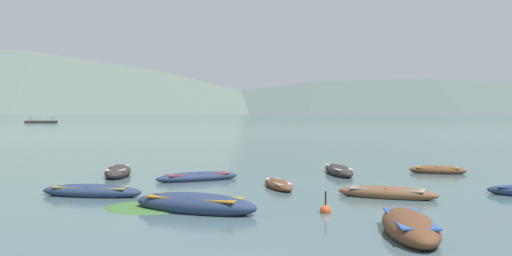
# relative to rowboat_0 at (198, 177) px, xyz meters

# --- Properties ---
(ground_plane) EXTENTS (6000.00, 6000.00, 0.00)m
(ground_plane) POSITION_rel_rowboat_0_xyz_m (2.65, 1482.48, -0.17)
(ground_plane) COLOR #476066
(mountain_1) EXTENTS (2545.66, 2545.66, 598.15)m
(mountain_1) POSITION_rel_rowboat_0_xyz_m (-567.32, 2000.53, 298.91)
(mountain_1) COLOR #56665B
(mountain_1) RESTS_ON ground
(mountain_2) EXTENTS (2511.96, 2511.96, 599.84)m
(mountain_2) POSITION_rel_rowboat_0_xyz_m (364.60, 2081.79, 299.75)
(mountain_2) COLOR #4C5B56
(mountain_2) RESTS_ON ground
(rowboat_0) EXTENTS (4.37, 2.74, 0.54)m
(rowboat_0) POSITION_rel_rowboat_0_xyz_m (0.00, 0.00, 0.00)
(rowboat_0) COLOR navy
(rowboat_0) RESTS_ON ground
(rowboat_1) EXTENTS (4.01, 2.57, 0.58)m
(rowboat_1) POSITION_rel_rowboat_0_xyz_m (7.95, -5.79, 0.01)
(rowboat_1) COLOR brown
(rowboat_1) RESTS_ON ground
(rowboat_2) EXTENTS (4.75, 3.19, 0.82)m
(rowboat_2) POSITION_rel_rowboat_0_xyz_m (0.52, -8.57, 0.08)
(rowboat_2) COLOR navy
(rowboat_2) RESTS_ON ground
(rowboat_3) EXTENTS (1.38, 4.46, 0.65)m
(rowboat_3) POSITION_rel_rowboat_0_xyz_m (7.56, 2.52, 0.03)
(rowboat_3) COLOR #2D2826
(rowboat_3) RESTS_ON ground
(rowboat_4) EXTENTS (1.85, 4.36, 0.79)m
(rowboat_4) POSITION_rel_rowboat_0_xyz_m (6.75, -12.36, 0.07)
(rowboat_4) COLOR brown
(rowboat_4) RESTS_ON ground
(rowboat_5) EXTENTS (1.53, 3.34, 0.49)m
(rowboat_5) POSITION_rel_rowboat_0_xyz_m (3.81, -2.87, -0.01)
(rowboat_5) COLOR brown
(rowboat_5) RESTS_ON ground
(rowboat_6) EXTENTS (1.66, 4.13, 0.72)m
(rowboat_6) POSITION_rel_rowboat_0_xyz_m (-4.39, 2.13, 0.05)
(rowboat_6) COLOR #2D2826
(rowboat_6) RESTS_ON ground
(rowboat_7) EXTENTS (3.21, 1.95, 0.54)m
(rowboat_7) POSITION_rel_rowboat_0_xyz_m (13.15, 2.71, 0.00)
(rowboat_7) COLOR brown
(rowboat_7) RESTS_ON ground
(rowboat_9) EXTENTS (4.42, 2.07, 0.62)m
(rowboat_9) POSITION_rel_rowboat_0_xyz_m (-3.94, -4.91, 0.02)
(rowboat_9) COLOR navy
(rowboat_9) RESTS_ON ground
(ferry_1) EXTENTS (9.17, 3.11, 2.54)m
(ferry_1) POSITION_rel_rowboat_0_xyz_m (-57.67, 141.98, 0.28)
(ferry_1) COLOR #2D2826
(ferry_1) RESTS_ON ground
(mooring_buoy) EXTENTS (0.38, 0.38, 0.85)m
(mooring_buoy) POSITION_rel_rowboat_0_xyz_m (4.96, -8.93, -0.08)
(mooring_buoy) COLOR #DB4C1E
(mooring_buoy) RESTS_ON ground
(weed_patch_0) EXTENTS (4.04, 3.86, 0.14)m
(weed_patch_0) POSITION_rel_rowboat_0_xyz_m (-1.22, -7.68, -0.17)
(weed_patch_0) COLOR #38662D
(weed_patch_0) RESTS_ON ground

